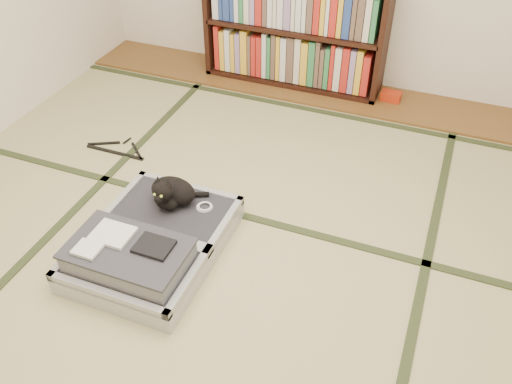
% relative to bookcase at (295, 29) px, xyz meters
% --- Properties ---
extents(floor, '(4.50, 4.50, 0.00)m').
position_rel_bookcase_xyz_m(floor, '(0.30, -2.07, -0.45)').
color(floor, tan).
rests_on(floor, ground).
extents(wood_strip, '(4.00, 0.50, 0.02)m').
position_rel_bookcase_xyz_m(wood_strip, '(0.30, -0.07, -0.44)').
color(wood_strip, brown).
rests_on(wood_strip, ground).
extents(red_item, '(0.16, 0.10, 0.07)m').
position_rel_bookcase_xyz_m(red_item, '(0.81, -0.04, -0.40)').
color(red_item, '#B4290E').
rests_on(red_item, wood_strip).
extents(tatami_borders, '(4.00, 4.50, 0.01)m').
position_rel_bookcase_xyz_m(tatami_borders, '(0.30, -1.57, -0.45)').
color(tatami_borders, '#2D381E').
rests_on(tatami_borders, ground).
extents(bookcase, '(1.41, 0.32, 0.92)m').
position_rel_bookcase_xyz_m(bookcase, '(0.00, 0.00, 0.00)').
color(bookcase, black).
rests_on(bookcase, wood_strip).
extents(suitcase, '(0.67, 0.90, 0.26)m').
position_rel_bookcase_xyz_m(suitcase, '(-0.08, -2.15, -0.36)').
color(suitcase, '#A9A9AE').
rests_on(suitcase, floor).
extents(cat, '(0.30, 0.30, 0.24)m').
position_rel_bookcase_xyz_m(cat, '(-0.09, -1.86, -0.23)').
color(cat, black).
rests_on(cat, suitcase).
extents(cable_coil, '(0.09, 0.09, 0.02)m').
position_rel_bookcase_xyz_m(cable_coil, '(0.09, -1.82, -0.31)').
color(cable_coil, white).
rests_on(cable_coil, suitcase).
extents(hanger, '(0.45, 0.21, 0.01)m').
position_rel_bookcase_xyz_m(hanger, '(-0.79, -1.36, -0.44)').
color(hanger, black).
rests_on(hanger, floor).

